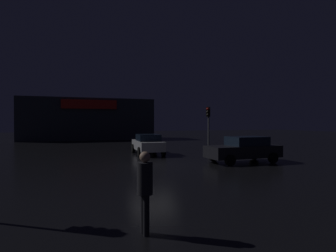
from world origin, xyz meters
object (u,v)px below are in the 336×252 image
at_px(store_building, 88,119).
at_px(car_far, 148,144).
at_px(pedestrian, 145,186).
at_px(traffic_signal_main, 208,119).
at_px(car_near, 244,149).

relative_size(store_building, car_far, 4.06).
height_order(store_building, pedestrian, store_building).
height_order(car_far, pedestrian, pedestrian).
bearing_deg(car_far, store_building, 98.16).
xyz_separation_m(traffic_signal_main, car_near, (-2.03, -8.52, -1.88)).
bearing_deg(store_building, pedestrian, -91.89).
relative_size(traffic_signal_main, car_far, 0.88).
distance_m(store_building, car_far, 21.14).
bearing_deg(car_near, store_building, 105.22).
bearing_deg(pedestrian, car_far, 74.38).
bearing_deg(traffic_signal_main, car_far, -159.24).
height_order(store_building, car_far, store_building).
xyz_separation_m(car_far, pedestrian, (-4.17, -14.90, 0.26)).
relative_size(store_building, car_near, 3.88).
bearing_deg(store_building, traffic_signal_main, -63.06).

